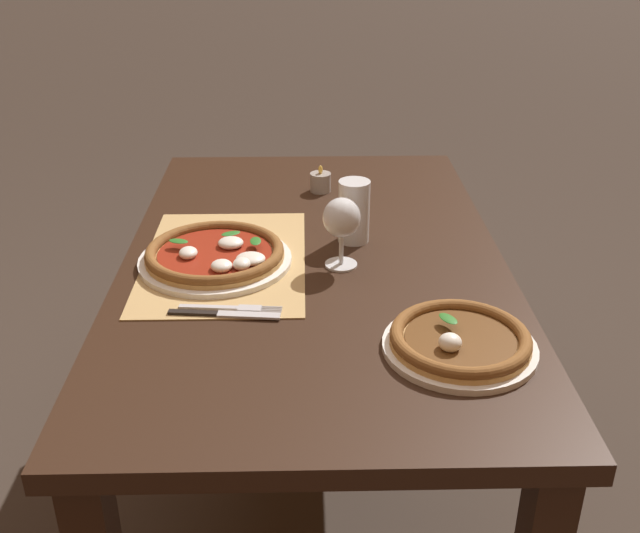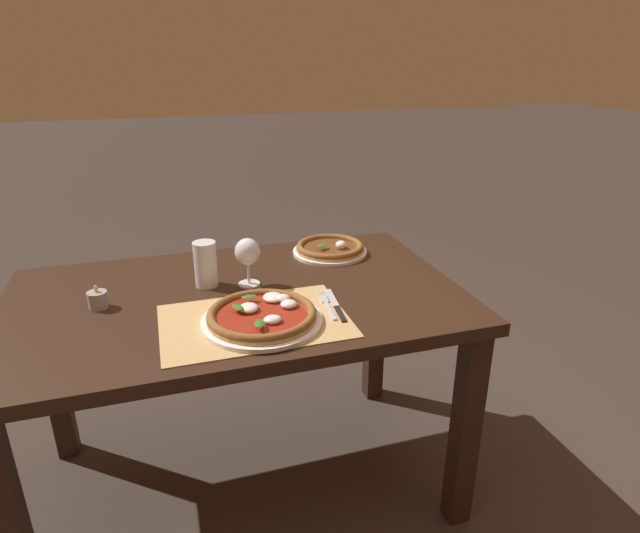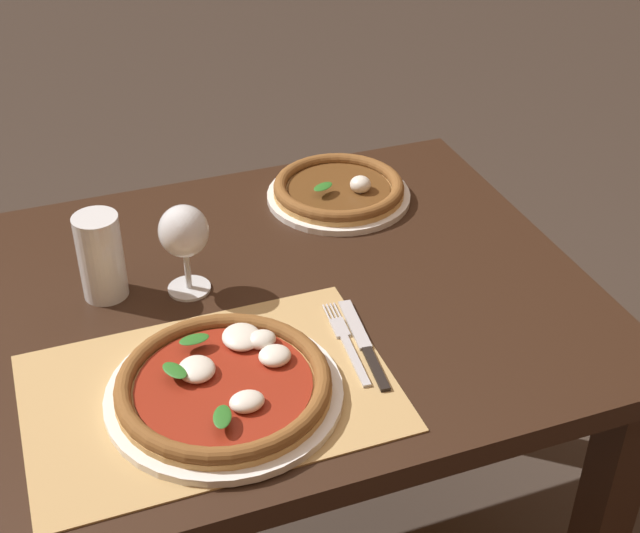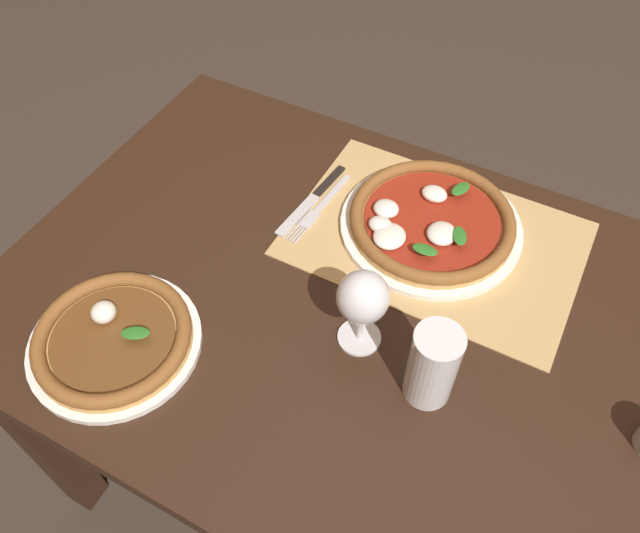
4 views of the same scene
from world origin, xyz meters
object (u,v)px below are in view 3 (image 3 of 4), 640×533
object	(u,v)px
pizza_far	(339,190)
wine_glass	(184,235)
pint_glass	(101,258)
knife	(364,343)
pizza_near	(225,385)
fork	(346,342)

from	to	relation	value
pizza_far	wine_glass	bearing A→B (deg)	-150.25
pint_glass	pizza_far	bearing A→B (deg)	18.72
pint_glass	knife	bearing A→B (deg)	-38.13
pizza_near	wine_glass	size ratio (longest dim) A/B	2.13
pizza_near	knife	xyz separation A→B (m)	(0.22, 0.04, -0.02)
pizza_near	pint_glass	world-z (taller)	pint_glass
wine_glass	fork	world-z (taller)	wine_glass
pizza_near	pizza_far	size ratio (longest dim) A/B	1.21
fork	pizza_far	bearing A→B (deg)	70.27
wine_glass	fork	bearing A→B (deg)	-49.59
pint_glass	knife	size ratio (longest dim) A/B	0.67
pizza_near	pint_glass	size ratio (longest dim) A/B	2.28
pizza_far	knife	distance (m)	0.44
wine_glass	pint_glass	bearing A→B (deg)	164.89
fork	pizza_near	bearing A→B (deg)	-166.31
fork	knife	size ratio (longest dim) A/B	0.93
pizza_far	wine_glass	xyz separation A→B (m)	(-0.34, -0.19, 0.09)
wine_glass	pint_glass	size ratio (longest dim) A/B	1.07
pizza_near	pizza_far	bearing A→B (deg)	52.96
pizza_near	knife	bearing A→B (deg)	9.57
wine_glass	knife	xyz separation A→B (m)	(0.21, -0.23, -0.10)
pizza_near	fork	distance (m)	0.21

